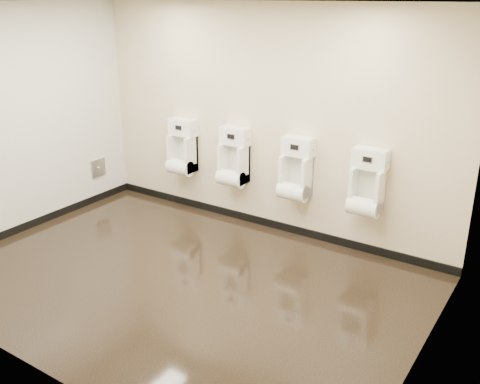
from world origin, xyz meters
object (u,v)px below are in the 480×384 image
object	(u,v)px
access_panel	(98,168)
urinal_3	(367,187)
urinal_1	(233,161)
urinal_2	(296,173)
urinal_0	(182,151)

from	to	relation	value
access_panel	urinal_3	world-z (taller)	urinal_3
urinal_1	urinal_2	size ratio (longest dim) A/B	1.00
urinal_0	urinal_2	distance (m)	1.75
urinal_2	urinal_3	distance (m)	0.89
urinal_0	urinal_3	distance (m)	2.65
access_panel	urinal_0	size ratio (longest dim) A/B	0.34
urinal_2	urinal_0	bearing A→B (deg)	180.00
access_panel	urinal_3	bearing A→B (deg)	6.13
urinal_2	urinal_3	size ratio (longest dim) A/B	1.00
urinal_1	urinal_2	world-z (taller)	same
urinal_0	urinal_1	distance (m)	0.85
urinal_0	urinal_3	bearing A→B (deg)	0.00
urinal_1	urinal_3	bearing A→B (deg)	0.00
urinal_0	urinal_3	world-z (taller)	same
urinal_0	urinal_3	xyz separation A→B (m)	(2.65, 0.00, 0.00)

